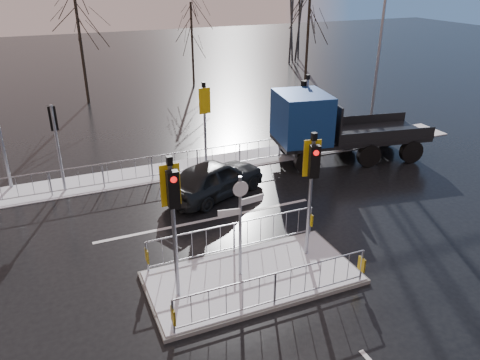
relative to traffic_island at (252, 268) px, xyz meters
name	(u,v)px	position (x,y,z in m)	size (l,w,h in m)	color
ground	(252,279)	(0.01, -0.01, -0.39)	(120.00, 120.00, 0.00)	black
snow_verge	(172,170)	(0.01, 8.59, -0.37)	(30.00, 2.00, 0.04)	white
lane_markings	(257,286)	(0.01, -0.34, -0.39)	(8.00, 11.38, 0.01)	silver
traffic_island	(252,268)	(0.00, 0.00, 0.00)	(6.00, 3.04, 4.15)	#61615C
far_kerb_fixtures	(180,152)	(0.31, 8.08, 0.63)	(18.00, 0.65, 3.83)	gray
car_far_lane	(215,178)	(0.92, 5.56, 0.34)	(1.73, 4.31, 1.47)	black
flatbed_truck	(322,125)	(6.62, 7.02, 1.34)	(7.33, 3.66, 3.25)	black
tree_far_a	(78,27)	(-1.99, 21.99, 4.43)	(3.75, 3.75, 7.08)	black
tree_far_b	(192,28)	(6.01, 23.99, 3.79)	(3.25, 3.25, 6.14)	black
tree_far_c	(309,14)	(14.01, 20.99, 4.76)	(4.00, 4.00, 7.55)	black
street_lamp_right	(380,54)	(10.58, 8.49, 4.00)	(1.25, 0.18, 8.00)	gray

